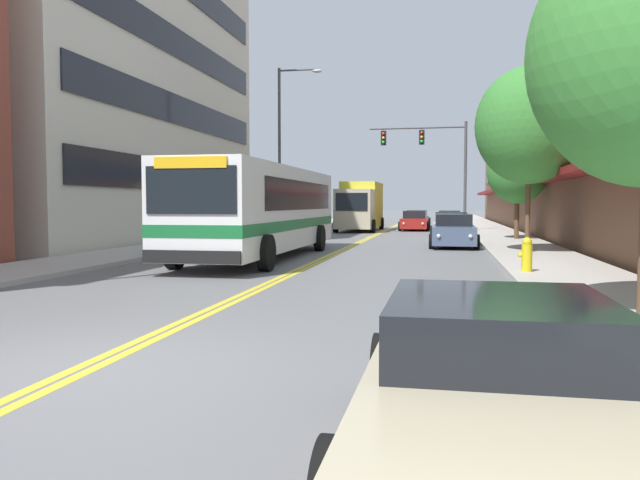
{
  "coord_description": "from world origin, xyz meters",
  "views": [
    {
      "loc": [
        3.89,
        -6.23,
        1.83
      ],
      "look_at": [
        -1.2,
        19.37,
        0.3
      ],
      "focal_mm": 35.0,
      "sensor_mm": 36.0,
      "label": 1
    }
  ],
  "objects_px": {
    "car_black_parked_left_far": "(278,228)",
    "traffic_signal_mast": "(433,154)",
    "car_red_moving_second": "(415,221)",
    "fire_hydrant": "(527,255)",
    "car_silver_parked_right_mid": "(451,226)",
    "box_truck": "(360,206)",
    "car_dark_grey_parked_left_mid": "(303,224)",
    "car_slate_blue_parked_right_end": "(454,232)",
    "street_tree_right_mid": "(529,125)",
    "street_lamp_left_far": "(285,138)",
    "car_champagne_parked_right_far": "(449,220)",
    "car_navy_moving_lead": "(417,219)",
    "car_beige_parked_right_foreground": "(499,391)",
    "city_bus": "(263,207)",
    "street_tree_right_far": "(518,171)"
  },
  "relations": [
    {
      "from": "car_navy_moving_lead",
      "to": "street_lamp_left_far",
      "type": "relative_size",
      "value": 0.48
    },
    {
      "from": "city_bus",
      "to": "car_dark_grey_parked_left_mid",
      "type": "xyz_separation_m",
      "value": [
        -2.31,
        16.2,
        -1.12
      ]
    },
    {
      "from": "car_slate_blue_parked_right_end",
      "to": "street_lamp_left_far",
      "type": "xyz_separation_m",
      "value": [
        -9.3,
        7.55,
        4.9
      ]
    },
    {
      "from": "car_black_parked_left_far",
      "to": "car_beige_parked_right_foreground",
      "type": "xyz_separation_m",
      "value": [
        8.58,
        -26.14,
        -0.05
      ]
    },
    {
      "from": "car_slate_blue_parked_right_end",
      "to": "street_tree_right_mid",
      "type": "height_order",
      "value": "street_tree_right_mid"
    },
    {
      "from": "car_dark_grey_parked_left_mid",
      "to": "car_slate_blue_parked_right_end",
      "type": "bearing_deg",
      "value": -47.89
    },
    {
      "from": "car_silver_parked_right_mid",
      "to": "car_slate_blue_parked_right_end",
      "type": "distance_m",
      "value": 6.51
    },
    {
      "from": "car_red_moving_second",
      "to": "fire_hydrant",
      "type": "height_order",
      "value": "car_red_moving_second"
    },
    {
      "from": "street_tree_right_mid",
      "to": "fire_hydrant",
      "type": "height_order",
      "value": "street_tree_right_mid"
    },
    {
      "from": "car_dark_grey_parked_left_mid",
      "to": "traffic_signal_mast",
      "type": "height_order",
      "value": "traffic_signal_mast"
    },
    {
      "from": "traffic_signal_mast",
      "to": "street_lamp_left_far",
      "type": "height_order",
      "value": "street_lamp_left_far"
    },
    {
      "from": "car_silver_parked_right_mid",
      "to": "street_tree_right_far",
      "type": "bearing_deg",
      "value": -31.48
    },
    {
      "from": "car_dark_grey_parked_left_mid",
      "to": "street_tree_right_far",
      "type": "height_order",
      "value": "street_tree_right_far"
    },
    {
      "from": "street_tree_right_mid",
      "to": "fire_hydrant",
      "type": "relative_size",
      "value": 7.48
    },
    {
      "from": "car_navy_moving_lead",
      "to": "car_red_moving_second",
      "type": "height_order",
      "value": "car_red_moving_second"
    },
    {
      "from": "car_champagne_parked_right_far",
      "to": "car_navy_moving_lead",
      "type": "xyz_separation_m",
      "value": [
        -2.52,
        1.91,
        -0.0
      ]
    },
    {
      "from": "car_black_parked_left_far",
      "to": "car_champagne_parked_right_far",
      "type": "relative_size",
      "value": 1.01
    },
    {
      "from": "street_tree_right_mid",
      "to": "car_dark_grey_parked_left_mid",
      "type": "bearing_deg",
      "value": 129.15
    },
    {
      "from": "box_truck",
      "to": "street_lamp_left_far",
      "type": "bearing_deg",
      "value": -114.7
    },
    {
      "from": "car_black_parked_left_far",
      "to": "car_dark_grey_parked_left_mid",
      "type": "bearing_deg",
      "value": 91.25
    },
    {
      "from": "car_black_parked_left_far",
      "to": "car_silver_parked_right_mid",
      "type": "height_order",
      "value": "car_silver_parked_right_mid"
    },
    {
      "from": "car_red_moving_second",
      "to": "street_tree_right_mid",
      "type": "relative_size",
      "value": 0.68
    },
    {
      "from": "car_black_parked_left_far",
      "to": "car_red_moving_second",
      "type": "bearing_deg",
      "value": 63.46
    },
    {
      "from": "car_red_moving_second",
      "to": "street_lamp_left_far",
      "type": "relative_size",
      "value": 0.46
    },
    {
      "from": "car_red_moving_second",
      "to": "traffic_signal_mast",
      "type": "xyz_separation_m",
      "value": [
        1.23,
        -2.22,
        4.38
      ]
    },
    {
      "from": "car_dark_grey_parked_left_mid",
      "to": "street_lamp_left_far",
      "type": "bearing_deg",
      "value": -104.5
    },
    {
      "from": "street_lamp_left_far",
      "to": "car_slate_blue_parked_right_end",
      "type": "bearing_deg",
      "value": -39.07
    },
    {
      "from": "car_beige_parked_right_foreground",
      "to": "traffic_signal_mast",
      "type": "xyz_separation_m",
      "value": [
        -1.1,
        36.43,
        4.42
      ]
    },
    {
      "from": "car_dark_grey_parked_left_mid",
      "to": "car_red_moving_second",
      "type": "bearing_deg",
      "value": 44.93
    },
    {
      "from": "car_dark_grey_parked_left_mid",
      "to": "box_truck",
      "type": "distance_m",
      "value": 5.97
    },
    {
      "from": "city_bus",
      "to": "traffic_signal_mast",
      "type": "xyz_separation_m",
      "value": [
        5.3,
        20.35,
        3.28
      ]
    },
    {
      "from": "car_silver_parked_right_mid",
      "to": "car_slate_blue_parked_right_end",
      "type": "height_order",
      "value": "car_slate_blue_parked_right_end"
    },
    {
      "from": "traffic_signal_mast",
      "to": "street_lamp_left_far",
      "type": "distance_m",
      "value": 10.31
    },
    {
      "from": "street_tree_right_mid",
      "to": "car_slate_blue_parked_right_end",
      "type": "bearing_deg",
      "value": 121.02
    },
    {
      "from": "car_dark_grey_parked_left_mid",
      "to": "car_silver_parked_right_mid",
      "type": "distance_m",
      "value": 9.26
    },
    {
      "from": "car_silver_parked_right_mid",
      "to": "street_lamp_left_far",
      "type": "bearing_deg",
      "value": 173.63
    },
    {
      "from": "box_truck",
      "to": "fire_hydrant",
      "type": "bearing_deg",
      "value": -73.4
    },
    {
      "from": "car_black_parked_left_far",
      "to": "fire_hydrant",
      "type": "bearing_deg",
      "value": -54.06
    },
    {
      "from": "car_silver_parked_right_mid",
      "to": "car_red_moving_second",
      "type": "bearing_deg",
      "value": 103.72
    },
    {
      "from": "city_bus",
      "to": "car_slate_blue_parked_right_end",
      "type": "distance_m",
      "value": 9.23
    },
    {
      "from": "car_beige_parked_right_foreground",
      "to": "car_slate_blue_parked_right_end",
      "type": "relative_size",
      "value": 0.93
    },
    {
      "from": "car_black_parked_left_far",
      "to": "traffic_signal_mast",
      "type": "xyz_separation_m",
      "value": [
        7.48,
        10.29,
        4.38
      ]
    },
    {
      "from": "car_beige_parked_right_foreground",
      "to": "car_navy_moving_lead",
      "type": "distance_m",
      "value": 45.85
    },
    {
      "from": "car_slate_blue_parked_right_end",
      "to": "box_truck",
      "type": "distance_m",
      "value": 16.01
    },
    {
      "from": "car_silver_parked_right_mid",
      "to": "car_champagne_parked_right_far",
      "type": "height_order",
      "value": "car_silver_parked_right_mid"
    },
    {
      "from": "car_slate_blue_parked_right_end",
      "to": "street_tree_right_far",
      "type": "distance_m",
      "value": 6.19
    },
    {
      "from": "car_champagne_parked_right_far",
      "to": "car_navy_moving_lead",
      "type": "relative_size",
      "value": 0.94
    },
    {
      "from": "car_silver_parked_right_mid",
      "to": "box_truck",
      "type": "relative_size",
      "value": 0.53
    },
    {
      "from": "city_bus",
      "to": "traffic_signal_mast",
      "type": "bearing_deg",
      "value": 75.39
    },
    {
      "from": "car_silver_parked_right_mid",
      "to": "car_slate_blue_parked_right_end",
      "type": "xyz_separation_m",
      "value": [
        0.04,
        -6.51,
        0.01
      ]
    }
  ]
}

